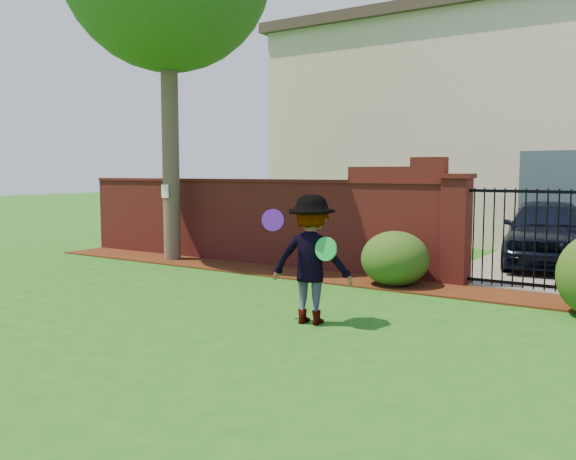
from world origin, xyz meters
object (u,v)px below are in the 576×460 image
Objects in this scene: car at (547,232)px; frisbee_green at (326,249)px; man at (310,260)px; frisbee_purple at (273,220)px.

car is 13.91× the size of frisbee_green.
man is 5.57× the size of frisbee_green.
frisbee_purple is (-0.32, -0.36, 0.51)m from man.
frisbee_green is (-1.33, -6.66, 0.29)m from car.
man is 0.70m from frisbee_purple.
car is 6.80m from frisbee_green.
frisbee_purple reaches higher than frisbee_green.
frisbee_purple is at bearing -116.11° from car.
man is at bearing 48.49° from frisbee_purple.
frisbee_purple is at bearing 35.91° from man.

